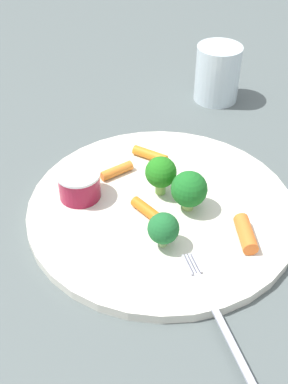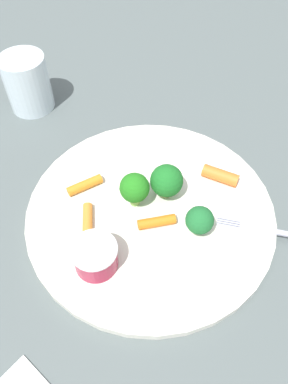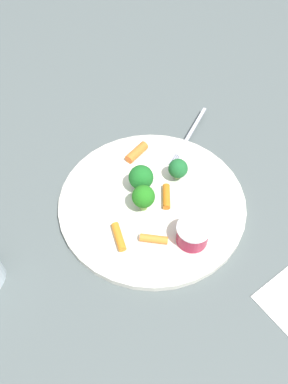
{
  "view_description": "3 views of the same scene",
  "coord_description": "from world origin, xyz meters",
  "px_view_note": "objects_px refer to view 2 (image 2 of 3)",
  "views": [
    {
      "loc": [
        -0.41,
        -0.16,
        0.4
      ],
      "look_at": [
        -0.01,
        0.02,
        0.03
      ],
      "focal_mm": 45.95,
      "sensor_mm": 36.0,
      "label": 1
    },
    {
      "loc": [
        -0.22,
        0.17,
        0.41
      ],
      "look_at": [
        0.02,
        -0.0,
        0.02
      ],
      "focal_mm": 35.11,
      "sensor_mm": 36.0,
      "label": 2
    },
    {
      "loc": [
        0.16,
        0.34,
        0.52
      ],
      "look_at": [
        0.01,
        -0.01,
        0.02
      ],
      "focal_mm": 34.76,
      "sensor_mm": 36.0,
      "label": 3
    }
  ],
  "objects_px": {
    "carrot_stick_0": "(88,219)",
    "broccoli_floret_0": "(135,188)",
    "carrot_stick_1": "(85,185)",
    "drinking_glass": "(27,83)",
    "sauce_cup": "(95,257)",
    "broccoli_floret_2": "(167,181)",
    "carrot_stick_2": "(157,222)",
    "broccoli_floret_1": "(200,220)",
    "plate": "(150,212)",
    "fork": "(287,234)",
    "carrot_stick_3": "(220,175)"
  },
  "relations": [
    {
      "from": "carrot_stick_1",
      "to": "broccoli_floret_0",
      "type": "bearing_deg",
      "value": -145.82
    },
    {
      "from": "fork",
      "to": "drinking_glass",
      "type": "distance_m",
      "value": 0.44
    },
    {
      "from": "broccoli_floret_0",
      "to": "drinking_glass",
      "type": "relative_size",
      "value": 0.57
    },
    {
      "from": "carrot_stick_0",
      "to": "carrot_stick_3",
      "type": "height_order",
      "value": "carrot_stick_3"
    },
    {
      "from": "plate",
      "to": "fork",
      "type": "bearing_deg",
      "value": -138.56
    },
    {
      "from": "carrot_stick_0",
      "to": "drinking_glass",
      "type": "xyz_separation_m",
      "value": [
        0.26,
        -0.05,
        0.03
      ]
    },
    {
      "from": "carrot_stick_0",
      "to": "broccoli_floret_0",
      "type": "bearing_deg",
      "value": -98.52
    },
    {
      "from": "broccoli_floret_0",
      "to": "carrot_stick_2",
      "type": "distance_m",
      "value": 0.05
    },
    {
      "from": "carrot_stick_2",
      "to": "carrot_stick_3",
      "type": "distance_m",
      "value": 0.11
    },
    {
      "from": "sauce_cup",
      "to": "broccoli_floret_2",
      "type": "relative_size",
      "value": 1.04
    },
    {
      "from": "broccoli_floret_0",
      "to": "carrot_stick_2",
      "type": "xyz_separation_m",
      "value": [
        -0.04,
        -0.0,
        -0.02
      ]
    },
    {
      "from": "sauce_cup",
      "to": "carrot_stick_0",
      "type": "bearing_deg",
      "value": -20.78
    },
    {
      "from": "broccoli_floret_0",
      "to": "broccoli_floret_2",
      "type": "xyz_separation_m",
      "value": [
        -0.01,
        -0.04,
        -0.0
      ]
    },
    {
      "from": "carrot_stick_1",
      "to": "carrot_stick_3",
      "type": "bearing_deg",
      "value": -121.11
    },
    {
      "from": "plate",
      "to": "broccoli_floret_2",
      "type": "height_order",
      "value": "broccoli_floret_2"
    },
    {
      "from": "broccoli_floret_2",
      "to": "carrot_stick_2",
      "type": "height_order",
      "value": "broccoli_floret_2"
    },
    {
      "from": "drinking_glass",
      "to": "carrot_stick_1",
      "type": "bearing_deg",
      "value": 173.89
    },
    {
      "from": "broccoli_floret_2",
      "to": "drinking_glass",
      "type": "distance_m",
      "value": 0.29
    },
    {
      "from": "plate",
      "to": "drinking_glass",
      "type": "height_order",
      "value": "drinking_glass"
    },
    {
      "from": "carrot_stick_1",
      "to": "fork",
      "type": "xyz_separation_m",
      "value": [
        -0.21,
        -0.16,
        -0.0
      ]
    },
    {
      "from": "broccoli_floret_1",
      "to": "fork",
      "type": "distance_m",
      "value": 0.11
    },
    {
      "from": "carrot_stick_0",
      "to": "plate",
      "type": "bearing_deg",
      "value": -111.78
    },
    {
      "from": "carrot_stick_1",
      "to": "drinking_glass",
      "type": "bearing_deg",
      "value": -6.11
    },
    {
      "from": "carrot_stick_0",
      "to": "carrot_stick_2",
      "type": "relative_size",
      "value": 0.93
    },
    {
      "from": "broccoli_floret_1",
      "to": "carrot_stick_3",
      "type": "bearing_deg",
      "value": -59.95
    },
    {
      "from": "broccoli_floret_1",
      "to": "broccoli_floret_2",
      "type": "bearing_deg",
      "value": -2.85
    },
    {
      "from": "plate",
      "to": "broccoli_floret_0",
      "type": "bearing_deg",
      "value": 26.59
    },
    {
      "from": "broccoli_floret_0",
      "to": "sauce_cup",
      "type": "bearing_deg",
      "value": 118.11
    },
    {
      "from": "carrot_stick_0",
      "to": "fork",
      "type": "relative_size",
      "value": 0.31
    },
    {
      "from": "broccoli_floret_0",
      "to": "carrot_stick_1",
      "type": "distance_m",
      "value": 0.08
    },
    {
      "from": "carrot_stick_1",
      "to": "drinking_glass",
      "type": "distance_m",
      "value": 0.21
    },
    {
      "from": "broccoli_floret_0",
      "to": "carrot_stick_1",
      "type": "relative_size",
      "value": 1.05
    },
    {
      "from": "broccoli_floret_1",
      "to": "carrot_stick_3",
      "type": "relative_size",
      "value": 0.87
    },
    {
      "from": "broccoli_floret_2",
      "to": "carrot_stick_1",
      "type": "xyz_separation_m",
      "value": [
        0.07,
        0.08,
        -0.02
      ]
    },
    {
      "from": "broccoli_floret_0",
      "to": "carrot_stick_1",
      "type": "height_order",
      "value": "broccoli_floret_0"
    },
    {
      "from": "plate",
      "to": "sauce_cup",
      "type": "xyz_separation_m",
      "value": [
        -0.03,
        0.1,
        0.02
      ]
    },
    {
      "from": "broccoli_floret_1",
      "to": "carrot_stick_0",
      "type": "relative_size",
      "value": 0.97
    },
    {
      "from": "sauce_cup",
      "to": "broccoli_floret_0",
      "type": "bearing_deg",
      "value": -61.89
    },
    {
      "from": "plate",
      "to": "carrot_stick_0",
      "type": "relative_size",
      "value": 7.28
    },
    {
      "from": "carrot_stick_2",
      "to": "broccoli_floret_1",
      "type": "bearing_deg",
      "value": -137.22
    },
    {
      "from": "sauce_cup",
      "to": "broccoli_floret_0",
      "type": "height_order",
      "value": "broccoli_floret_0"
    },
    {
      "from": "broccoli_floret_2",
      "to": "carrot_stick_1",
      "type": "relative_size",
      "value": 1.04
    },
    {
      "from": "broccoli_floret_2",
      "to": "drinking_glass",
      "type": "bearing_deg",
      "value": 11.58
    },
    {
      "from": "carrot_stick_0",
      "to": "fork",
      "type": "bearing_deg",
      "value": -130.03
    },
    {
      "from": "broccoli_floret_1",
      "to": "carrot_stick_1",
      "type": "relative_size",
      "value": 0.88
    },
    {
      "from": "carrot_stick_2",
      "to": "fork",
      "type": "bearing_deg",
      "value": -131.03
    },
    {
      "from": "drinking_glass",
      "to": "carrot_stick_0",
      "type": "bearing_deg",
      "value": 169.68
    },
    {
      "from": "sauce_cup",
      "to": "broccoli_floret_0",
      "type": "relative_size",
      "value": 1.04
    },
    {
      "from": "carrot_stick_2",
      "to": "drinking_glass",
      "type": "distance_m",
      "value": 0.32
    },
    {
      "from": "plate",
      "to": "carrot_stick_2",
      "type": "distance_m",
      "value": 0.03
    }
  ]
}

